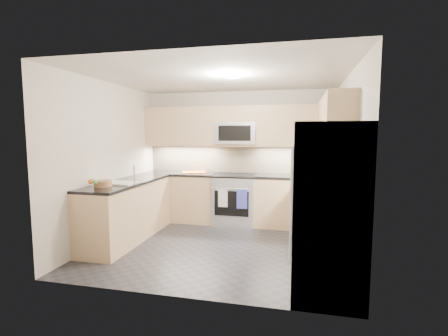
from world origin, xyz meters
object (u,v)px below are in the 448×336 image
Objects in this scene: gas_range at (235,200)px; utensil_bowl at (329,173)px; cutting_board at (194,172)px; refrigerator at (327,210)px; microwave at (236,133)px; fruit_basket at (103,183)px.

utensil_bowl is (1.67, -0.10, 0.56)m from gas_range.
gas_range is 0.97m from cutting_board.
utensil_bowl is (0.22, 2.32, 0.12)m from refrigerator.
microwave is at bearing 172.33° from utensil_bowl.
gas_range is 1.25m from microwave.
cutting_board is at bearing 132.22° from refrigerator.
cutting_board is at bearing 175.69° from utensil_bowl.
utensil_bowl is 0.59× the size of cutting_board.
utensil_bowl reaches higher than fruit_basket.
cutting_board is at bearing 173.93° from gas_range.
cutting_board is at bearing -177.47° from microwave.
fruit_basket is at bearing -128.76° from microwave.
gas_range is 2.46m from fruit_basket.
microwave reaches higher than refrigerator.
microwave is at bearing 90.00° from gas_range.
cutting_board reaches higher than gas_range.
microwave is 3.04m from refrigerator.
cutting_board is 2.05m from fruit_basket.
fruit_basket is at bearing 168.76° from refrigerator.
gas_range is at bearing 49.37° from fruit_basket.
fruit_basket is (-1.57, -1.83, 0.53)m from gas_range.
fruit_basket reaches higher than gas_range.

